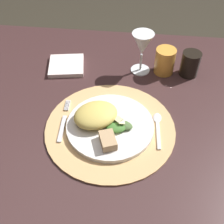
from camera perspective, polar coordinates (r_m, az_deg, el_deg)
ground_plane at (r=1.52m, az=1.44°, el=-19.36°), size 6.00×6.00×0.00m
dining_table at (r=1.00m, az=2.08°, el=-4.62°), size 1.30×0.95×0.73m
placemat at (r=0.86m, az=-0.37°, el=-3.17°), size 0.39×0.39×0.01m
dinner_plate at (r=0.85m, az=-0.37°, el=-2.73°), size 0.26×0.26×0.01m
pasta_serving at (r=0.84m, az=-3.24°, el=-0.57°), size 0.17×0.16×0.04m
salad_greens at (r=0.83m, az=1.20°, el=-2.69°), size 0.08×0.07×0.03m
bread_piece at (r=0.79m, az=-0.82°, el=-5.63°), size 0.06×0.07×0.03m
fork at (r=0.88m, az=-9.53°, el=-2.00°), size 0.02×0.17×0.00m
spoon at (r=0.87m, az=8.98°, el=-2.41°), size 0.02×0.14×0.01m
napkin at (r=1.09m, az=-8.97°, el=9.03°), size 0.14×0.14×0.02m
wine_glass at (r=1.01m, az=5.99°, el=12.91°), size 0.08×0.08×0.15m
amber_tumbler at (r=1.05m, az=10.35°, el=9.85°), size 0.07×0.07×0.09m
dark_tumbler at (r=1.06m, az=15.14°, el=9.14°), size 0.07×0.07×0.09m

